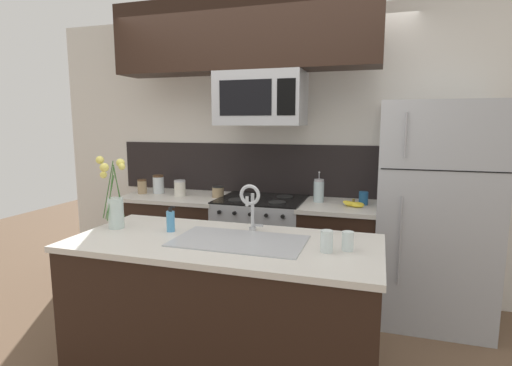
{
  "coord_description": "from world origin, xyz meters",
  "views": [
    {
      "loc": [
        0.99,
        -2.46,
        1.59
      ],
      "look_at": [
        0.15,
        0.27,
        1.16
      ],
      "focal_mm": 28.0,
      "sensor_mm": 36.0,
      "label": 1
    }
  ],
  "objects_px": {
    "storage_jar_tall": "(142,187)",
    "banana_bunch": "(353,204)",
    "sink_faucet": "(251,201)",
    "storage_jar_medium": "(158,184)",
    "storage_jar_short": "(180,188)",
    "drinking_glass": "(327,241)",
    "coffee_tin": "(363,198)",
    "storage_jar_squat": "(218,192)",
    "french_press": "(319,191)",
    "stove_range": "(261,248)",
    "microwave": "(261,99)",
    "refrigerator": "(433,214)",
    "spare_glass": "(348,241)",
    "flower_vase": "(115,205)",
    "dish_soap_bottle": "(171,221)"
  },
  "relations": [
    {
      "from": "refrigerator",
      "to": "banana_bunch",
      "type": "xyz_separation_m",
      "value": [
        -0.62,
        -0.08,
        0.06
      ]
    },
    {
      "from": "refrigerator",
      "to": "coffee_tin",
      "type": "height_order",
      "value": "refrigerator"
    },
    {
      "from": "storage_jar_short",
      "to": "dish_soap_bottle",
      "type": "xyz_separation_m",
      "value": [
        0.54,
        -1.14,
        -0.0
      ]
    },
    {
      "from": "dish_soap_bottle",
      "to": "drinking_glass",
      "type": "height_order",
      "value": "dish_soap_bottle"
    },
    {
      "from": "french_press",
      "to": "drinking_glass",
      "type": "bearing_deg",
      "value": -79.81
    },
    {
      "from": "microwave",
      "to": "flower_vase",
      "type": "bearing_deg",
      "value": -118.42
    },
    {
      "from": "storage_jar_tall",
      "to": "sink_faucet",
      "type": "relative_size",
      "value": 0.45
    },
    {
      "from": "banana_bunch",
      "to": "sink_faucet",
      "type": "bearing_deg",
      "value": -120.29
    },
    {
      "from": "stove_range",
      "to": "microwave",
      "type": "distance_m",
      "value": 1.33
    },
    {
      "from": "storage_jar_medium",
      "to": "spare_glass",
      "type": "relative_size",
      "value": 1.7
    },
    {
      "from": "dish_soap_bottle",
      "to": "refrigerator",
      "type": "bearing_deg",
      "value": 35.47
    },
    {
      "from": "storage_jar_tall",
      "to": "banana_bunch",
      "type": "distance_m",
      "value": 2.0
    },
    {
      "from": "storage_jar_medium",
      "to": "dish_soap_bottle",
      "type": "bearing_deg",
      "value": -56.19
    },
    {
      "from": "storage_jar_short",
      "to": "storage_jar_squat",
      "type": "distance_m",
      "value": 0.38
    },
    {
      "from": "coffee_tin",
      "to": "storage_jar_squat",
      "type": "bearing_deg",
      "value": -177.95
    },
    {
      "from": "storage_jar_squat",
      "to": "french_press",
      "type": "bearing_deg",
      "value": 3.52
    },
    {
      "from": "sink_faucet",
      "to": "refrigerator",
      "type": "bearing_deg",
      "value": 41.65
    },
    {
      "from": "storage_jar_squat",
      "to": "drinking_glass",
      "type": "height_order",
      "value": "drinking_glass"
    },
    {
      "from": "sink_faucet",
      "to": "dish_soap_bottle",
      "type": "height_order",
      "value": "sink_faucet"
    },
    {
      "from": "refrigerator",
      "to": "coffee_tin",
      "type": "relative_size",
      "value": 15.94
    },
    {
      "from": "coffee_tin",
      "to": "dish_soap_bottle",
      "type": "height_order",
      "value": "dish_soap_bottle"
    },
    {
      "from": "flower_vase",
      "to": "drinking_glass",
      "type": "bearing_deg",
      "value": -3.53
    },
    {
      "from": "storage_jar_short",
      "to": "drinking_glass",
      "type": "relative_size",
      "value": 1.26
    },
    {
      "from": "banana_bunch",
      "to": "flower_vase",
      "type": "xyz_separation_m",
      "value": [
        -1.44,
        -1.14,
        0.13
      ]
    },
    {
      "from": "storage_jar_tall",
      "to": "storage_jar_short",
      "type": "distance_m",
      "value": 0.4
    },
    {
      "from": "stove_range",
      "to": "banana_bunch",
      "type": "distance_m",
      "value": 0.93
    },
    {
      "from": "storage_jar_medium",
      "to": "french_press",
      "type": "xyz_separation_m",
      "value": [
        1.56,
        0.03,
        0.01
      ]
    },
    {
      "from": "storage_jar_tall",
      "to": "coffee_tin",
      "type": "height_order",
      "value": "storage_jar_tall"
    },
    {
      "from": "microwave",
      "to": "banana_bunch",
      "type": "bearing_deg",
      "value": -2.77
    },
    {
      "from": "storage_jar_short",
      "to": "flower_vase",
      "type": "height_order",
      "value": "flower_vase"
    },
    {
      "from": "banana_bunch",
      "to": "coffee_tin",
      "type": "xyz_separation_m",
      "value": [
        0.07,
        0.11,
        0.03
      ]
    },
    {
      "from": "dish_soap_bottle",
      "to": "flower_vase",
      "type": "relative_size",
      "value": 0.35
    },
    {
      "from": "french_press",
      "to": "flower_vase",
      "type": "xyz_separation_m",
      "value": [
        -1.14,
        -1.26,
        0.06
      ]
    },
    {
      "from": "banana_bunch",
      "to": "french_press",
      "type": "bearing_deg",
      "value": 158.42
    },
    {
      "from": "microwave",
      "to": "dish_soap_bottle",
      "type": "xyz_separation_m",
      "value": [
        -0.25,
        -1.15,
        -0.81
      ]
    },
    {
      "from": "stove_range",
      "to": "spare_glass",
      "type": "height_order",
      "value": "spare_glass"
    },
    {
      "from": "storage_jar_medium",
      "to": "stove_range",
      "type": "bearing_deg",
      "value": -1.76
    },
    {
      "from": "sink_faucet",
      "to": "spare_glass",
      "type": "height_order",
      "value": "sink_faucet"
    },
    {
      "from": "microwave",
      "to": "storage_jar_tall",
      "type": "bearing_deg",
      "value": -179.3
    },
    {
      "from": "sink_faucet",
      "to": "storage_jar_medium",
      "type": "bearing_deg",
      "value": 140.5
    },
    {
      "from": "stove_range",
      "to": "banana_bunch",
      "type": "bearing_deg",
      "value": -4.26
    },
    {
      "from": "storage_jar_tall",
      "to": "microwave",
      "type": "bearing_deg",
      "value": 0.7
    },
    {
      "from": "refrigerator",
      "to": "dish_soap_bottle",
      "type": "relative_size",
      "value": 10.62
    },
    {
      "from": "spare_glass",
      "to": "flower_vase",
      "type": "distance_m",
      "value": 1.49
    },
    {
      "from": "french_press",
      "to": "flower_vase",
      "type": "bearing_deg",
      "value": -132.11
    },
    {
      "from": "storage_jar_tall",
      "to": "dish_soap_bottle",
      "type": "xyz_separation_m",
      "value": [
        0.95,
        -1.14,
        -0.0
      ]
    },
    {
      "from": "coffee_tin",
      "to": "microwave",
      "type": "bearing_deg",
      "value": -175.38
    },
    {
      "from": "storage_jar_short",
      "to": "drinking_glass",
      "type": "bearing_deg",
      "value": -39.3
    },
    {
      "from": "banana_bunch",
      "to": "microwave",
      "type": "bearing_deg",
      "value": 177.23
    },
    {
      "from": "french_press",
      "to": "coffee_tin",
      "type": "height_order",
      "value": "french_press"
    }
  ]
}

